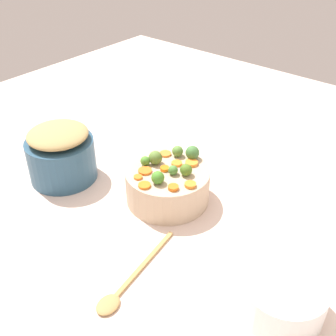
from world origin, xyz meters
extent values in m
cube|color=beige|center=(0.00, 0.00, 0.01)|extent=(2.40, 2.40, 0.02)
cylinder|color=#C2A98C|center=(-0.03, 0.00, 0.07)|extent=(0.25, 0.25, 0.10)
cylinder|color=#2B516D|center=(0.10, -0.33, 0.09)|extent=(0.21, 0.21, 0.14)
ellipsoid|color=tan|center=(0.10, -0.33, 0.18)|extent=(0.19, 0.19, 0.04)
cylinder|color=orange|center=(-0.07, 0.00, 0.13)|extent=(0.03, 0.03, 0.01)
cylinder|color=orange|center=(-0.10, 0.03, 0.13)|extent=(0.04, 0.04, 0.01)
cylinder|color=orange|center=(0.05, -0.04, 0.13)|extent=(0.03, 0.03, 0.01)
cylinder|color=orange|center=(0.03, 0.07, 0.13)|extent=(0.04, 0.04, 0.01)
cylinder|color=orange|center=(-0.01, 0.10, 0.13)|extent=(0.04, 0.04, 0.01)
cylinder|color=orange|center=(-0.09, -0.06, 0.13)|extent=(0.05, 0.05, 0.01)
cylinder|color=orange|center=(-0.02, -0.01, 0.13)|extent=(0.03, 0.03, 0.01)
cylinder|color=orange|center=(0.07, 0.00, 0.13)|extent=(0.04, 0.04, 0.01)
cylinder|color=orange|center=(0.02, -0.05, 0.13)|extent=(0.06, 0.06, 0.01)
sphere|color=#5B7C33|center=(-0.03, -0.05, 0.14)|extent=(0.04, 0.04, 0.04)
sphere|color=#468729|center=(0.04, 0.02, 0.14)|extent=(0.04, 0.04, 0.04)
sphere|color=#5A893A|center=(-0.11, -0.03, 0.14)|extent=(0.03, 0.03, 0.03)
sphere|color=#4C8739|center=(-0.02, 0.02, 0.14)|extent=(0.03, 0.03, 0.03)
sphere|color=#4A872C|center=(-0.01, -0.07, 0.14)|extent=(0.03, 0.03, 0.03)
sphere|color=#507623|center=(-0.04, 0.05, 0.14)|extent=(0.04, 0.04, 0.04)
sphere|color=#44773A|center=(-0.12, 0.02, 0.14)|extent=(0.04, 0.04, 0.04)
cube|color=#AD874D|center=(0.21, 0.13, 0.02)|extent=(0.26, 0.05, 0.01)
ellipsoid|color=#AD874D|center=(0.36, 0.15, 0.03)|extent=(0.07, 0.06, 0.01)
cylinder|color=white|center=(0.12, 0.45, 0.07)|extent=(0.19, 0.19, 0.09)
camera|label=1|loc=(0.73, 0.63, 0.81)|focal=44.45mm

